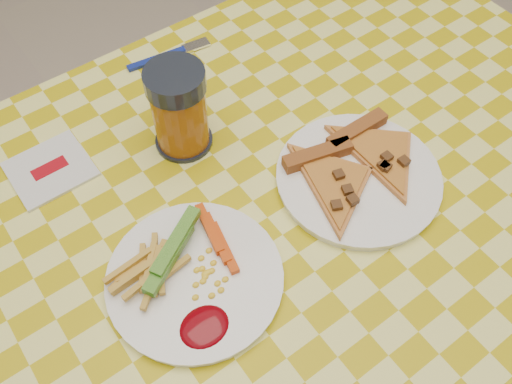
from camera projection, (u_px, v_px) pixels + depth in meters
ground at (262, 379)px, 1.43m from camera, size 8.00×8.00×0.00m
table at (267, 243)px, 0.87m from camera, size 1.28×0.88×0.76m
plate_left at (195, 280)px, 0.74m from camera, size 0.24×0.24×0.01m
plate_right at (358, 179)px, 0.84m from camera, size 0.26×0.26×0.01m
fries_veggies at (182, 268)px, 0.74m from camera, size 0.19×0.18×0.04m
pizza_slices at (354, 165)px, 0.84m from camera, size 0.25×0.23×0.02m
drink_glass at (179, 110)px, 0.83m from camera, size 0.09×0.09×0.14m
napkin at (50, 169)px, 0.85m from camera, size 0.12×0.11×0.01m
fork at (170, 54)px, 1.00m from camera, size 0.15×0.04×0.01m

